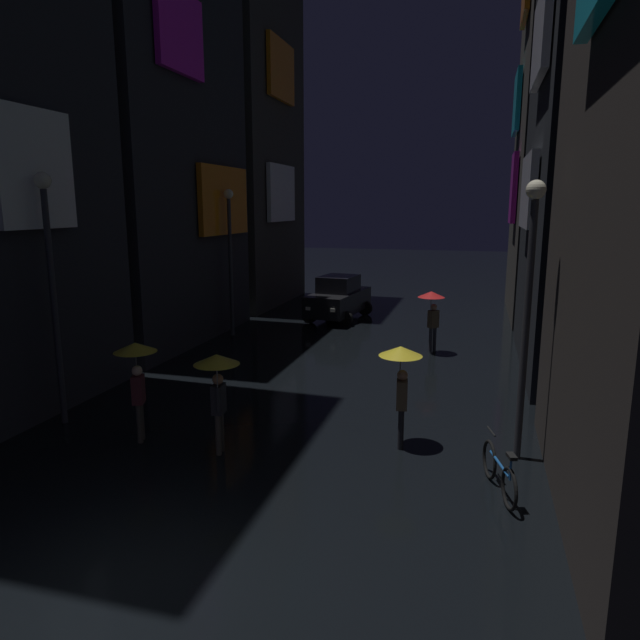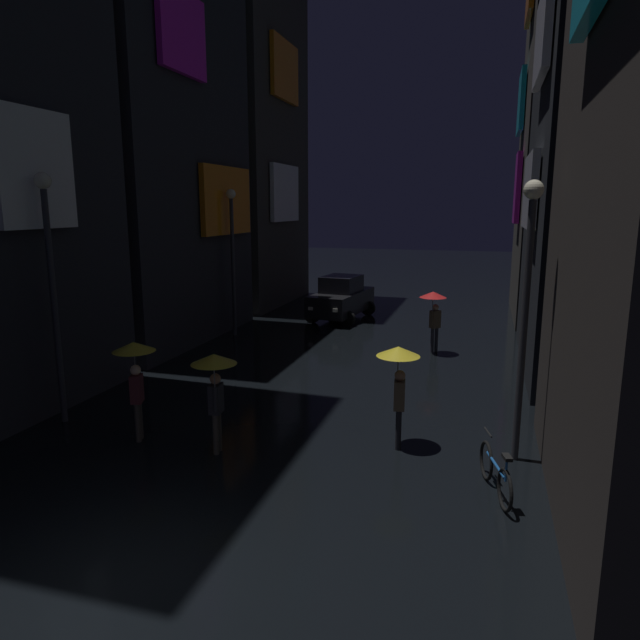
{
  "view_description": "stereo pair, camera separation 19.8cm",
  "coord_description": "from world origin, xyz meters",
  "px_view_note": "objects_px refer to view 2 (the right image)",
  "views": [
    {
      "loc": [
        4.07,
        -5.61,
        4.94
      ],
      "look_at": [
        0.0,
        8.98,
        1.89
      ],
      "focal_mm": 32.0,
      "sensor_mm": 36.0,
      "label": 1
    },
    {
      "loc": [
        4.26,
        -5.56,
        4.94
      ],
      "look_at": [
        0.0,
        8.98,
        1.89
      ],
      "focal_mm": 32.0,
      "sensor_mm": 36.0,
      "label": 2
    }
  ],
  "objects_px": {
    "pedestrian_midstreet_centre_yellow": "(215,375)",
    "streetlamp_left_far": "(232,245)",
    "car_distant": "(341,298)",
    "pedestrian_midstreet_left_red": "(434,305)",
    "pedestrian_far_right_yellow": "(399,369)",
    "pedestrian_foreground_left_yellow": "(135,363)",
    "streetlamp_right_near": "(526,290)",
    "streetlamp_left_near": "(51,271)",
    "bicycle_parked_at_storefront": "(495,473)"
  },
  "relations": [
    {
      "from": "car_distant",
      "to": "streetlamp_right_near",
      "type": "bearing_deg",
      "value": -62.1
    },
    {
      "from": "pedestrian_midstreet_centre_yellow",
      "to": "car_distant",
      "type": "distance_m",
      "value": 14.41
    },
    {
      "from": "pedestrian_midstreet_left_red",
      "to": "streetlamp_left_far",
      "type": "height_order",
      "value": "streetlamp_left_far"
    },
    {
      "from": "pedestrian_midstreet_centre_yellow",
      "to": "streetlamp_right_near",
      "type": "bearing_deg",
      "value": 14.46
    },
    {
      "from": "pedestrian_far_right_yellow",
      "to": "streetlamp_right_near",
      "type": "xyz_separation_m",
      "value": [
        2.35,
        -0.0,
        1.72
      ]
    },
    {
      "from": "pedestrian_midstreet_centre_yellow",
      "to": "car_distant",
      "type": "xyz_separation_m",
      "value": [
        -1.07,
        14.35,
        -0.74
      ]
    },
    {
      "from": "streetlamp_right_near",
      "to": "pedestrian_foreground_left_yellow",
      "type": "bearing_deg",
      "value": -171.44
    },
    {
      "from": "pedestrian_foreground_left_yellow",
      "to": "streetlamp_left_near",
      "type": "bearing_deg",
      "value": 170.98
    },
    {
      "from": "bicycle_parked_at_storefront",
      "to": "streetlamp_right_near",
      "type": "bearing_deg",
      "value": 75.85
    },
    {
      "from": "car_distant",
      "to": "streetlamp_right_near",
      "type": "height_order",
      "value": "streetlamp_right_near"
    },
    {
      "from": "streetlamp_left_far",
      "to": "streetlamp_right_near",
      "type": "height_order",
      "value": "streetlamp_left_far"
    },
    {
      "from": "streetlamp_left_far",
      "to": "streetlamp_right_near",
      "type": "distance_m",
      "value": 13.21
    },
    {
      "from": "car_distant",
      "to": "pedestrian_midstreet_left_red",
      "type": "bearing_deg",
      "value": -47.74
    },
    {
      "from": "pedestrian_midstreet_centre_yellow",
      "to": "pedestrian_far_right_yellow",
      "type": "bearing_deg",
      "value": 23.61
    },
    {
      "from": "pedestrian_midstreet_centre_yellow",
      "to": "streetlamp_right_near",
      "type": "relative_size",
      "value": 0.39
    },
    {
      "from": "pedestrian_far_right_yellow",
      "to": "pedestrian_midstreet_left_red",
      "type": "relative_size",
      "value": 1.0
    },
    {
      "from": "pedestrian_midstreet_left_red",
      "to": "streetlamp_left_near",
      "type": "xyz_separation_m",
      "value": [
        -7.62,
        -8.8,
        1.85
      ]
    },
    {
      "from": "streetlamp_right_near",
      "to": "pedestrian_midstreet_left_red",
      "type": "bearing_deg",
      "value": 106.58
    },
    {
      "from": "pedestrian_midstreet_centre_yellow",
      "to": "streetlamp_left_near",
      "type": "height_order",
      "value": "streetlamp_left_near"
    },
    {
      "from": "bicycle_parked_at_storefront",
      "to": "car_distant",
      "type": "relative_size",
      "value": 0.41
    },
    {
      "from": "pedestrian_midstreet_centre_yellow",
      "to": "streetlamp_left_far",
      "type": "height_order",
      "value": "streetlamp_left_far"
    },
    {
      "from": "pedestrian_midstreet_centre_yellow",
      "to": "streetlamp_left_near",
      "type": "relative_size",
      "value": 0.38
    },
    {
      "from": "pedestrian_midstreet_left_red",
      "to": "car_distant",
      "type": "relative_size",
      "value": 0.49
    },
    {
      "from": "pedestrian_midstreet_centre_yellow",
      "to": "bicycle_parked_at_storefront",
      "type": "height_order",
      "value": "pedestrian_midstreet_centre_yellow"
    },
    {
      "from": "streetlamp_right_near",
      "to": "pedestrian_midstreet_centre_yellow",
      "type": "bearing_deg",
      "value": -165.54
    },
    {
      "from": "pedestrian_midstreet_left_red",
      "to": "car_distant",
      "type": "bearing_deg",
      "value": 132.26
    },
    {
      "from": "car_distant",
      "to": "streetlamp_left_near",
      "type": "height_order",
      "value": "streetlamp_left_near"
    },
    {
      "from": "pedestrian_midstreet_left_red",
      "to": "pedestrian_foreground_left_yellow",
      "type": "height_order",
      "value": "same"
    },
    {
      "from": "pedestrian_foreground_left_yellow",
      "to": "pedestrian_midstreet_centre_yellow",
      "type": "height_order",
      "value": "same"
    },
    {
      "from": "pedestrian_midstreet_left_red",
      "to": "pedestrian_midstreet_centre_yellow",
      "type": "xyz_separation_m",
      "value": [
        -3.37,
        -9.47,
        0.0
      ]
    },
    {
      "from": "pedestrian_far_right_yellow",
      "to": "car_distant",
      "type": "height_order",
      "value": "pedestrian_far_right_yellow"
    },
    {
      "from": "pedestrian_midstreet_left_red",
      "to": "pedestrian_far_right_yellow",
      "type": "bearing_deg",
      "value": -89.81
    },
    {
      "from": "pedestrian_midstreet_centre_yellow",
      "to": "streetlamp_left_far",
      "type": "relative_size",
      "value": 0.38
    },
    {
      "from": "pedestrian_far_right_yellow",
      "to": "pedestrian_midstreet_left_red",
      "type": "distance_m",
      "value": 7.98
    },
    {
      "from": "pedestrian_far_right_yellow",
      "to": "pedestrian_midstreet_centre_yellow",
      "type": "xyz_separation_m",
      "value": [
        -3.4,
        -1.48,
        0.0
      ]
    },
    {
      "from": "streetlamp_right_near",
      "to": "streetlamp_left_near",
      "type": "bearing_deg",
      "value": -175.35
    },
    {
      "from": "pedestrian_far_right_yellow",
      "to": "car_distant",
      "type": "bearing_deg",
      "value": 109.13
    },
    {
      "from": "bicycle_parked_at_storefront",
      "to": "streetlamp_left_far",
      "type": "xyz_separation_m",
      "value": [
        -9.6,
        10.19,
        3.08
      ]
    },
    {
      "from": "bicycle_parked_at_storefront",
      "to": "streetlamp_right_near",
      "type": "relative_size",
      "value": 0.33
    },
    {
      "from": "streetlamp_left_near",
      "to": "pedestrian_midstreet_left_red",
      "type": "bearing_deg",
      "value": 49.1
    },
    {
      "from": "pedestrian_midstreet_left_red",
      "to": "streetlamp_right_near",
      "type": "distance_m",
      "value": 8.51
    },
    {
      "from": "pedestrian_foreground_left_yellow",
      "to": "streetlamp_left_near",
      "type": "relative_size",
      "value": 0.38
    },
    {
      "from": "pedestrian_far_right_yellow",
      "to": "car_distant",
      "type": "xyz_separation_m",
      "value": [
        -4.46,
        12.87,
        -0.74
      ]
    },
    {
      "from": "pedestrian_foreground_left_yellow",
      "to": "car_distant",
      "type": "distance_m",
      "value": 14.09
    },
    {
      "from": "pedestrian_midstreet_centre_yellow",
      "to": "car_distant",
      "type": "bearing_deg",
      "value": 94.25
    },
    {
      "from": "pedestrian_midstreet_left_red",
      "to": "car_distant",
      "type": "distance_m",
      "value": 6.64
    },
    {
      "from": "pedestrian_midstreet_left_red",
      "to": "bicycle_parked_at_storefront",
      "type": "relative_size",
      "value": 1.2
    },
    {
      "from": "pedestrian_midstreet_centre_yellow",
      "to": "streetlamp_left_far",
      "type": "bearing_deg",
      "value": 112.82
    },
    {
      "from": "pedestrian_far_right_yellow",
      "to": "pedestrian_foreground_left_yellow",
      "type": "relative_size",
      "value": 1.0
    },
    {
      "from": "pedestrian_far_right_yellow",
      "to": "streetlamp_left_near",
      "type": "bearing_deg",
      "value": -173.91
    }
  ]
}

